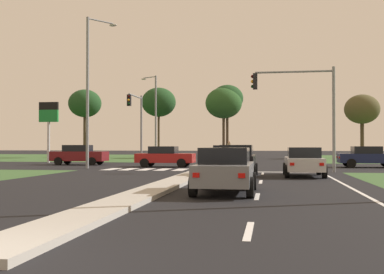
# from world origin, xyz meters

# --- Properties ---
(ground_plane) EXTENTS (200.00, 200.00, 0.00)m
(ground_plane) POSITION_xyz_m (0.00, 30.00, 0.00)
(ground_plane) COLOR black
(grass_verge_far_left) EXTENTS (35.00, 35.00, 0.01)m
(grass_verge_far_left) POSITION_xyz_m (-25.50, 54.50, 0.00)
(grass_verge_far_left) COLOR #385B2D
(grass_verge_far_left) RESTS_ON ground
(median_island_near) EXTENTS (1.20, 22.00, 0.14)m
(median_island_near) POSITION_xyz_m (0.00, 11.00, 0.07)
(median_island_near) COLOR #ADA89E
(median_island_near) RESTS_ON ground
(median_island_far) EXTENTS (1.20, 36.00, 0.14)m
(median_island_far) POSITION_xyz_m (0.00, 55.00, 0.07)
(median_island_far) COLOR #ADA89E
(median_island_far) RESTS_ON ground
(lane_dash_near) EXTENTS (0.14, 2.00, 0.01)m
(lane_dash_near) POSITION_xyz_m (3.50, 3.30, 0.01)
(lane_dash_near) COLOR silver
(lane_dash_near) RESTS_ON ground
(lane_dash_second) EXTENTS (0.14, 2.00, 0.01)m
(lane_dash_second) POSITION_xyz_m (3.50, 9.30, 0.01)
(lane_dash_second) COLOR silver
(lane_dash_second) RESTS_ON ground
(lane_dash_third) EXTENTS (0.14, 2.00, 0.01)m
(lane_dash_third) POSITION_xyz_m (3.50, 15.30, 0.01)
(lane_dash_third) COLOR silver
(lane_dash_third) RESTS_ON ground
(lane_dash_fourth) EXTENTS (0.14, 2.00, 0.01)m
(lane_dash_fourth) POSITION_xyz_m (3.50, 21.30, 0.01)
(lane_dash_fourth) COLOR silver
(lane_dash_fourth) RESTS_ON ground
(edge_line_right) EXTENTS (0.14, 24.00, 0.01)m
(edge_line_right) POSITION_xyz_m (6.85, 12.00, 0.01)
(edge_line_right) COLOR silver
(edge_line_right) RESTS_ON ground
(stop_bar_near) EXTENTS (6.40, 0.50, 0.01)m
(stop_bar_near) POSITION_xyz_m (3.80, 23.00, 0.01)
(stop_bar_near) COLOR silver
(stop_bar_near) RESTS_ON ground
(crosswalk_bar_near) EXTENTS (0.70, 2.80, 0.01)m
(crosswalk_bar_near) POSITION_xyz_m (-6.40, 24.80, 0.01)
(crosswalk_bar_near) COLOR silver
(crosswalk_bar_near) RESTS_ON ground
(crosswalk_bar_second) EXTENTS (0.70, 2.80, 0.01)m
(crosswalk_bar_second) POSITION_xyz_m (-5.25, 24.80, 0.01)
(crosswalk_bar_second) COLOR silver
(crosswalk_bar_second) RESTS_ON ground
(crosswalk_bar_third) EXTENTS (0.70, 2.80, 0.01)m
(crosswalk_bar_third) POSITION_xyz_m (-4.10, 24.80, 0.01)
(crosswalk_bar_third) COLOR silver
(crosswalk_bar_third) RESTS_ON ground
(crosswalk_bar_fourth) EXTENTS (0.70, 2.80, 0.01)m
(crosswalk_bar_fourth) POSITION_xyz_m (-2.95, 24.80, 0.01)
(crosswalk_bar_fourth) COLOR silver
(crosswalk_bar_fourth) RESTS_ON ground
(crosswalk_bar_fifth) EXTENTS (0.70, 2.80, 0.01)m
(crosswalk_bar_fifth) POSITION_xyz_m (-1.80, 24.80, 0.01)
(crosswalk_bar_fifth) COLOR silver
(crosswalk_bar_fifth) RESTS_ON ground
(car_maroon_near) EXTENTS (4.43, 1.98, 1.60)m
(car_maroon_near) POSITION_xyz_m (-11.27, 31.12, 0.81)
(car_maroon_near) COLOR maroon
(car_maroon_near) RESTS_ON ground
(car_black_second) EXTENTS (1.98, 4.58, 1.60)m
(car_black_second) POSITION_xyz_m (2.26, 18.66, 0.81)
(car_black_second) COLOR black
(car_black_second) RESTS_ON ground
(car_navy_third) EXTENTS (4.21, 2.10, 1.50)m
(car_navy_third) POSITION_xyz_m (10.82, 30.18, 0.77)
(car_navy_third) COLOR #161E47
(car_navy_third) RESTS_ON ground
(car_blue_fourth) EXTENTS (1.97, 4.57, 1.57)m
(car_blue_fourth) POSITION_xyz_m (-2.41, 55.62, 0.80)
(car_blue_fourth) COLOR navy
(car_blue_fourth) RESTS_ON ground
(car_red_fifth) EXTENTS (4.24, 2.05, 1.50)m
(car_red_fifth) POSITION_xyz_m (-3.66, 28.67, 0.77)
(car_red_fifth) COLOR #A31919
(car_red_fifth) RESTS_ON ground
(car_silver_sixth) EXTENTS (1.98, 4.34, 1.48)m
(car_silver_sixth) POSITION_xyz_m (5.59, 19.36, 0.76)
(car_silver_sixth) COLOR #B7B7BC
(car_silver_sixth) RESTS_ON ground
(car_grey_seventh) EXTENTS (1.95, 4.14, 1.50)m
(car_grey_seventh) POSITION_xyz_m (2.44, 10.14, 0.77)
(car_grey_seventh) COLOR slate
(car_grey_seventh) RESTS_ON ground
(car_beige_eighth) EXTENTS (2.00, 4.25, 1.51)m
(car_beige_eighth) POSITION_xyz_m (-2.45, 63.06, 0.77)
(car_beige_eighth) COLOR #BCAD8E
(car_beige_eighth) RESTS_ON ground
(traffic_signal_far_left) EXTENTS (0.32, 4.20, 6.09)m
(traffic_signal_far_left) POSITION_xyz_m (-7.60, 35.17, 4.14)
(traffic_signal_far_left) COLOR gray
(traffic_signal_far_left) RESTS_ON ground
(traffic_signal_near_right) EXTENTS (4.91, 0.32, 6.19)m
(traffic_signal_near_right) POSITION_xyz_m (5.91, 23.40, 4.25)
(traffic_signal_near_right) COLOR gray
(traffic_signal_near_right) RESTS_ON ground
(street_lamp_second) EXTENTS (1.63, 1.89, 10.35)m
(street_lamp_second) POSITION_xyz_m (-8.25, 25.62, 5.73)
(street_lamp_second) COLOR gray
(street_lamp_second) RESTS_ON ground
(street_lamp_third) EXTENTS (2.00, 1.19, 9.17)m
(street_lamp_third) POSITION_xyz_m (-8.52, 45.45, 5.12)
(street_lamp_third) COLOR gray
(street_lamp_third) RESTS_ON ground
(pedestrian_at_median) EXTENTS (0.34, 0.34, 1.86)m
(pedestrian_at_median) POSITION_xyz_m (0.07, 40.24, 1.28)
(pedestrian_at_median) COLOR maroon
(pedestrian_at_median) RESTS_ON median_island_far
(fuel_price_totem) EXTENTS (1.80, 0.24, 5.49)m
(fuel_price_totem) POSITION_xyz_m (-15.86, 35.19, 4.00)
(fuel_price_totem) COLOR silver
(fuel_price_totem) RESTS_ON ground
(treeline_near) EXTENTS (4.22, 4.22, 8.76)m
(treeline_near) POSITION_xyz_m (-19.64, 53.27, 6.92)
(treeline_near) COLOR #423323
(treeline_near) RESTS_ON ground
(treeline_second) EXTENTS (4.67, 4.67, 9.43)m
(treeline_second) POSITION_xyz_m (-11.05, 58.28, 7.42)
(treeline_second) COLOR #423323
(treeline_second) RESTS_ON ground
(treeline_third) EXTENTS (4.60, 4.60, 8.86)m
(treeline_third) POSITION_xyz_m (-1.83, 54.79, 6.87)
(treeline_third) COLOR #423323
(treeline_third) RESTS_ON ground
(treeline_fourth) EXTENTS (4.06, 4.06, 9.26)m
(treeline_fourth) POSITION_xyz_m (-1.42, 55.37, 7.48)
(treeline_fourth) COLOR #423323
(treeline_fourth) RESTS_ON ground
(treeline_fifth) EXTENTS (4.14, 4.14, 7.67)m
(treeline_fifth) POSITION_xyz_m (14.83, 54.40, 5.85)
(treeline_fifth) COLOR #423323
(treeline_fifth) RESTS_ON ground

